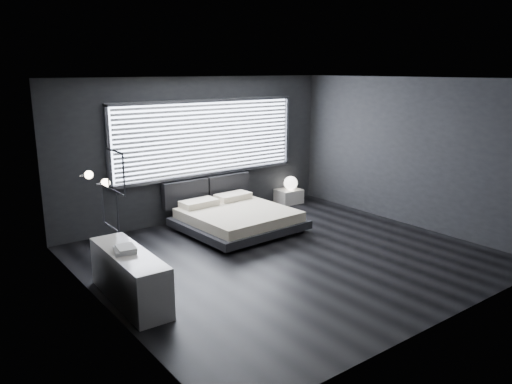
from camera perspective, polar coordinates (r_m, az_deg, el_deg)
room at (r=7.74m, az=3.79°, el=2.38°), size 6.04×6.00×2.80m
window at (r=9.98m, az=-5.49°, el=6.17°), size 4.14×0.09×1.52m
headboard at (r=10.08m, az=-5.58°, el=0.23°), size 1.96×0.16×0.52m
sconce_near at (r=6.30m, az=-16.84°, el=0.99°), size 0.18×0.11×0.11m
sconce_far at (r=6.85m, az=-18.59°, el=1.88°), size 0.18×0.11×0.11m
wall_art_upper at (r=5.67m, az=-15.76°, el=2.26°), size 0.01×0.48×0.48m
wall_art_lower at (r=6.00m, az=-16.34°, el=-1.77°), size 0.01×0.48×0.48m
bed at (r=9.32m, az=-2.16°, el=-2.98°), size 2.07×1.99×0.51m
nightstand at (r=11.24m, az=3.76°, el=-0.47°), size 0.56×0.48×0.31m
orb_lamp at (r=11.15m, az=3.98°, el=1.04°), size 0.30×0.30×0.30m
dresser at (r=6.74m, az=-14.21°, el=-9.33°), size 0.51×1.68×0.67m
book_stack at (r=6.64m, az=-14.72°, el=-6.32°), size 0.34×0.40×0.07m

